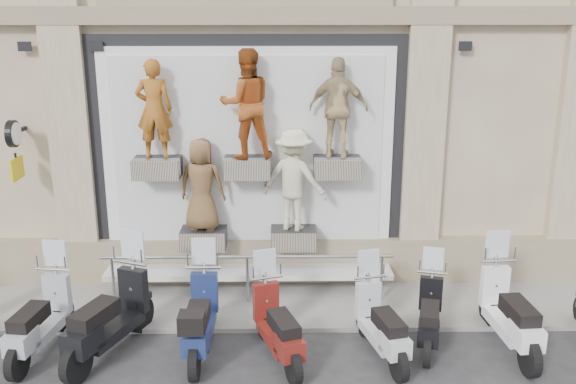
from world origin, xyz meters
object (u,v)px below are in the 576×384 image
(scooter_c, at_px, (38,305))
(scooter_i, at_px, (511,298))
(clock_sign_bracket, at_px, (14,142))
(scooter_g, at_px, (382,311))
(scooter_f, at_px, (277,313))
(scooter_e, at_px, (200,304))
(guard_rail, at_px, (248,281))
(scooter_h, at_px, (430,303))
(scooter_d, at_px, (108,302))

(scooter_c, height_order, scooter_i, scooter_i)
(clock_sign_bracket, relative_size, scooter_g, 0.56)
(clock_sign_bracket, distance_m, scooter_f, 5.36)
(scooter_c, relative_size, scooter_e, 0.98)
(guard_rail, xyz_separation_m, scooter_e, (-0.63, -1.59, 0.33))
(scooter_g, xyz_separation_m, scooter_h, (0.78, 0.33, -0.04))
(scooter_d, bearing_deg, scooter_h, 24.50)
(scooter_f, relative_size, scooter_i, 0.91)
(clock_sign_bracket, relative_size, scooter_d, 0.48)
(guard_rail, bearing_deg, scooter_d, -140.28)
(clock_sign_bracket, relative_size, scooter_e, 0.52)
(guard_rail, height_order, scooter_c, scooter_c)
(scooter_e, distance_m, scooter_g, 2.66)
(clock_sign_bracket, height_order, scooter_f, clock_sign_bracket)
(scooter_d, relative_size, scooter_i, 1.05)
(scooter_d, distance_m, scooter_h, 4.78)
(clock_sign_bracket, height_order, scooter_e, clock_sign_bracket)
(clock_sign_bracket, bearing_deg, scooter_i, -14.15)
(scooter_e, relative_size, scooter_g, 1.08)
(clock_sign_bracket, xyz_separation_m, scooter_g, (5.93, -2.19, -2.07))
(scooter_g, distance_m, scooter_h, 0.85)
(clock_sign_bracket, xyz_separation_m, scooter_e, (3.27, -2.05, -2.00))
(scooter_c, distance_m, scooter_e, 2.36)
(scooter_c, height_order, scooter_e, scooter_e)
(scooter_d, xyz_separation_m, scooter_g, (3.99, -0.10, -0.13))
(scooter_c, bearing_deg, scooter_d, 4.25)
(scooter_d, xyz_separation_m, scooter_i, (5.94, 0.10, -0.04))
(clock_sign_bracket, xyz_separation_m, scooter_i, (7.89, -1.99, -1.97))
(scooter_g, height_order, scooter_i, scooter_i)
(guard_rail, relative_size, scooter_e, 2.58)
(guard_rail, xyz_separation_m, scooter_i, (3.99, -1.52, 0.36))
(clock_sign_bracket, distance_m, scooter_c, 3.00)
(scooter_c, distance_m, scooter_d, 1.04)
(scooter_d, bearing_deg, scooter_e, 23.34)
(clock_sign_bracket, bearing_deg, scooter_g, -20.30)
(clock_sign_bracket, height_order, scooter_i, clock_sign_bracket)
(clock_sign_bracket, xyz_separation_m, scooter_d, (1.95, -2.09, -1.93))
(scooter_e, bearing_deg, scooter_h, 3.75)
(scooter_f, xyz_separation_m, scooter_g, (1.52, 0.05, -0.01))
(guard_rail, xyz_separation_m, scooter_h, (2.82, -1.40, 0.23))
(scooter_c, xyz_separation_m, scooter_i, (6.98, 0.04, 0.04))
(guard_rail, bearing_deg, scooter_c, -152.45)
(guard_rail, relative_size, scooter_c, 2.62)
(scooter_d, xyz_separation_m, scooter_e, (1.33, 0.04, -0.07))
(guard_rail, height_order, scooter_i, scooter_i)
(scooter_e, relative_size, scooter_h, 1.15)
(scooter_e, xyz_separation_m, scooter_g, (2.66, -0.14, -0.06))
(clock_sign_bracket, bearing_deg, scooter_h, -15.51)
(scooter_i, bearing_deg, guard_rail, 155.20)
(scooter_h, distance_m, scooter_i, 1.18)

